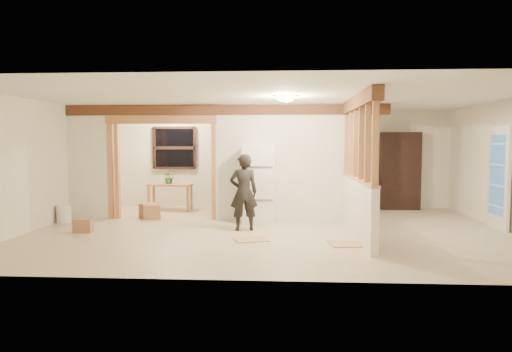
# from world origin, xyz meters

# --- Properties ---
(floor) EXTENTS (9.00, 6.50, 0.01)m
(floor) POSITION_xyz_m (0.00, 0.00, -0.01)
(floor) COLOR #CAB496
(floor) RESTS_ON ground
(ceiling) EXTENTS (9.00, 6.50, 0.01)m
(ceiling) POSITION_xyz_m (0.00, 0.00, 2.50)
(ceiling) COLOR white
(wall_back) EXTENTS (9.00, 0.01, 2.50)m
(wall_back) POSITION_xyz_m (0.00, 3.25, 1.25)
(wall_back) COLOR silver
(wall_back) RESTS_ON floor
(wall_front) EXTENTS (9.00, 0.01, 2.50)m
(wall_front) POSITION_xyz_m (0.00, -3.25, 1.25)
(wall_front) COLOR silver
(wall_front) RESTS_ON floor
(wall_left) EXTENTS (0.01, 6.50, 2.50)m
(wall_left) POSITION_xyz_m (-4.50, 0.00, 1.25)
(wall_left) COLOR silver
(wall_left) RESTS_ON floor
(partition_left_stub) EXTENTS (0.90, 0.12, 2.50)m
(partition_left_stub) POSITION_xyz_m (-4.05, 1.20, 1.25)
(partition_left_stub) COLOR white
(partition_left_stub) RESTS_ON floor
(partition_center) EXTENTS (2.80, 0.12, 2.50)m
(partition_center) POSITION_xyz_m (0.20, 1.20, 1.25)
(partition_center) COLOR white
(partition_center) RESTS_ON floor
(doorway_frame) EXTENTS (2.46, 0.14, 2.20)m
(doorway_frame) POSITION_xyz_m (-2.40, 1.20, 1.10)
(doorway_frame) COLOR tan
(doorway_frame) RESTS_ON floor
(header_beam_back) EXTENTS (7.00, 0.18, 0.22)m
(header_beam_back) POSITION_xyz_m (-1.00, 1.20, 2.38)
(header_beam_back) COLOR brown
(header_beam_back) RESTS_ON ceiling
(header_beam_right) EXTENTS (0.18, 3.30, 0.22)m
(header_beam_right) POSITION_xyz_m (1.60, -0.40, 2.38)
(header_beam_right) COLOR brown
(header_beam_right) RESTS_ON ceiling
(pony_wall) EXTENTS (0.12, 3.20, 1.00)m
(pony_wall) POSITION_xyz_m (1.60, -0.40, 0.50)
(pony_wall) COLOR white
(pony_wall) RESTS_ON floor
(stud_partition) EXTENTS (0.14, 3.20, 1.32)m
(stud_partition) POSITION_xyz_m (1.60, -0.40, 1.66)
(stud_partition) COLOR tan
(stud_partition) RESTS_ON pony_wall
(window_back) EXTENTS (1.12, 0.10, 1.10)m
(window_back) POSITION_xyz_m (-2.60, 3.17, 1.55)
(window_back) COLOR black
(window_back) RESTS_ON wall_back
(french_door) EXTENTS (0.12, 0.86, 2.00)m
(french_door) POSITION_xyz_m (4.42, 0.40, 1.00)
(french_door) COLOR white
(french_door) RESTS_ON floor
(ceiling_dome_main) EXTENTS (0.36, 0.36, 0.16)m
(ceiling_dome_main) POSITION_xyz_m (0.30, -0.50, 2.48)
(ceiling_dome_main) COLOR #FFEABF
(ceiling_dome_main) RESTS_ON ceiling
(ceiling_dome_util) EXTENTS (0.32, 0.32, 0.14)m
(ceiling_dome_util) POSITION_xyz_m (-2.50, 2.30, 2.48)
(ceiling_dome_util) COLOR #FFEABF
(ceiling_dome_util) RESTS_ON ceiling
(hanging_bulb) EXTENTS (0.07, 0.07, 0.07)m
(hanging_bulb) POSITION_xyz_m (-2.00, 1.60, 2.18)
(hanging_bulb) COLOR #FFD88C
(hanging_bulb) RESTS_ON ceiling
(refrigerator) EXTENTS (0.67, 0.65, 1.63)m
(refrigerator) POSITION_xyz_m (-0.24, 0.81, 0.81)
(refrigerator) COLOR white
(refrigerator) RESTS_ON floor
(woman) EXTENTS (0.60, 0.46, 1.46)m
(woman) POSITION_xyz_m (-0.49, -0.04, 0.73)
(woman) COLOR black
(woman) RESTS_ON floor
(work_table) EXTENTS (1.11, 0.66, 0.66)m
(work_table) POSITION_xyz_m (-2.54, 2.47, 0.33)
(work_table) COLOR tan
(work_table) RESTS_ON floor
(potted_plant) EXTENTS (0.39, 0.37, 0.35)m
(potted_plant) POSITION_xyz_m (-2.56, 2.48, 0.84)
(potted_plant) COLOR #2F5625
(potted_plant) RESTS_ON work_table
(shop_vac) EXTENTS (0.56, 0.56, 0.68)m
(shop_vac) POSITION_xyz_m (-4.18, 1.59, 0.34)
(shop_vac) COLOR #A31810
(shop_vac) RESTS_ON floor
(bookshelf) EXTENTS (0.97, 0.32, 1.95)m
(bookshelf) POSITION_xyz_m (3.20, 3.02, 0.97)
(bookshelf) COLOR black
(bookshelf) RESTS_ON floor
(bucket) EXTENTS (0.33, 0.33, 0.37)m
(bucket) POSITION_xyz_m (-4.32, 0.56, 0.18)
(bucket) COLOR white
(bucket) RESTS_ON floor
(box_util_a) EXTENTS (0.44, 0.40, 0.31)m
(box_util_a) POSITION_xyz_m (-2.63, 1.18, 0.16)
(box_util_a) COLOR #A4704F
(box_util_a) RESTS_ON floor
(box_util_b) EXTENTS (0.39, 0.39, 0.31)m
(box_util_b) POSITION_xyz_m (-2.76, 1.39, 0.16)
(box_util_b) COLOR #A4704F
(box_util_b) RESTS_ON floor
(box_front) EXTENTS (0.35, 0.30, 0.26)m
(box_front) POSITION_xyz_m (-3.46, -0.43, 0.13)
(box_front) COLOR #A4704F
(box_front) RESTS_ON floor
(floor_panel_near) EXTENTS (0.60, 0.60, 0.02)m
(floor_panel_near) POSITION_xyz_m (1.31, -1.16, 0.01)
(floor_panel_near) COLOR tan
(floor_panel_near) RESTS_ON floor
(floor_panel_far) EXTENTS (0.66, 0.59, 0.02)m
(floor_panel_far) POSITION_xyz_m (-0.29, -0.92, 0.01)
(floor_panel_far) COLOR tan
(floor_panel_far) RESTS_ON floor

